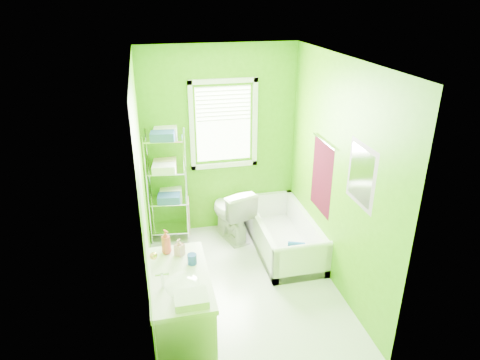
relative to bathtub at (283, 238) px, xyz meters
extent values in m
plane|color=silver|center=(-0.69, -0.65, -0.16)|extent=(2.90, 2.90, 0.00)
cube|color=#419006|center=(-0.69, 0.80, 1.14)|extent=(2.10, 0.04, 2.60)
cube|color=#419006|center=(-0.69, -2.10, 1.14)|extent=(2.10, 0.04, 2.60)
cube|color=#419006|center=(-1.74, -0.65, 1.14)|extent=(0.04, 2.90, 2.60)
cube|color=#419006|center=(0.36, -0.65, 1.14)|extent=(0.04, 2.90, 2.60)
cube|color=white|center=(-0.69, -0.65, 2.44)|extent=(2.10, 2.90, 0.04)
cube|color=white|center=(-0.64, 0.79, 1.39)|extent=(0.74, 0.01, 1.01)
cube|color=white|center=(-0.64, 0.77, 0.81)|extent=(0.92, 0.05, 0.06)
cube|color=white|center=(-0.64, 0.77, 1.97)|extent=(0.92, 0.05, 0.06)
cube|color=white|center=(-1.07, 0.77, 1.39)|extent=(0.06, 0.05, 1.22)
cube|color=white|center=(-0.21, 0.77, 1.39)|extent=(0.06, 0.05, 1.22)
cube|color=white|center=(-0.64, 0.77, 1.68)|extent=(0.72, 0.02, 0.50)
cube|color=white|center=(-1.73, -1.65, 0.84)|extent=(0.02, 0.80, 2.00)
sphere|color=gold|center=(-1.69, -1.32, 0.84)|extent=(0.07, 0.07, 0.07)
cube|color=#410715|center=(0.35, -0.30, 0.99)|extent=(0.02, 0.58, 0.90)
cylinder|color=silver|center=(0.33, -0.30, 1.44)|extent=(0.02, 0.62, 0.02)
cube|color=#CC5972|center=(0.35, -1.20, 1.39)|extent=(0.02, 0.54, 0.64)
cube|color=white|center=(0.34, -1.20, 1.39)|extent=(0.01, 0.44, 0.54)
cube|color=white|center=(0.00, 0.03, -0.11)|extent=(0.72, 1.55, 0.10)
cube|color=white|center=(-0.33, 0.03, 0.07)|extent=(0.07, 1.55, 0.46)
cube|color=white|center=(0.32, 0.03, 0.07)|extent=(0.07, 1.55, 0.46)
cube|color=white|center=(0.00, -0.71, 0.07)|extent=(0.72, 0.07, 0.46)
cube|color=white|center=(0.00, 0.77, 0.07)|extent=(0.72, 0.07, 0.46)
cylinder|color=white|center=(0.00, -0.71, 0.31)|extent=(0.72, 0.07, 0.07)
cylinder|color=#1252A9|center=(0.00, -0.50, -0.03)|extent=(0.30, 0.30, 0.05)
cylinder|color=yellow|center=(0.00, -0.50, 0.02)|extent=(0.28, 0.28, 0.04)
cube|color=#1252A9|center=(0.04, -0.39, 0.07)|extent=(0.21, 0.11, 0.20)
imported|color=white|center=(-0.61, 0.46, 0.23)|extent=(0.63, 0.85, 0.77)
cube|color=silver|center=(-1.48, -1.40, 0.22)|extent=(0.52, 1.04, 0.76)
cube|color=silver|center=(-1.48, -1.40, 0.62)|extent=(0.55, 1.07, 0.05)
ellipsoid|color=white|center=(-1.46, -1.54, 0.62)|extent=(0.36, 0.47, 0.13)
cylinder|color=silver|center=(-1.63, -1.54, 0.72)|extent=(0.03, 0.03, 0.16)
cylinder|color=silver|center=(-1.63, -1.54, 0.79)|extent=(0.12, 0.02, 0.02)
imported|color=#E94F44|center=(-1.56, -0.99, 0.78)|extent=(0.14, 0.14, 0.26)
imported|color=#D28894|center=(-1.44, -1.06, 0.74)|extent=(0.11, 0.11, 0.18)
cylinder|color=#174098|center=(-1.34, -1.23, 0.70)|extent=(0.09, 0.09, 0.10)
cube|color=silver|center=(-1.41, -1.79, 0.68)|extent=(0.28, 0.22, 0.07)
cylinder|color=silver|center=(-1.71, 0.50, 0.62)|extent=(0.02, 0.02, 1.56)
cylinder|color=silver|center=(-1.68, 0.80, 0.62)|extent=(0.02, 0.02, 1.56)
cylinder|color=silver|center=(-1.22, 0.44, 0.62)|extent=(0.02, 0.02, 1.56)
cylinder|color=silver|center=(-1.18, 0.74, 0.62)|extent=(0.02, 0.02, 1.56)
cube|color=silver|center=(-1.45, 0.62, -0.01)|extent=(0.55, 0.38, 0.02)
cube|color=silver|center=(-1.45, 0.62, 0.43)|extent=(0.55, 0.38, 0.02)
cube|color=silver|center=(-1.45, 0.62, 0.87)|extent=(0.55, 0.38, 0.02)
cube|color=silver|center=(-1.45, 0.62, 1.31)|extent=(0.55, 0.38, 0.02)
cube|color=#285393|center=(-1.47, 0.52, 1.37)|extent=(0.32, 0.23, 0.11)
cube|color=silver|center=(-1.42, 0.73, 1.37)|extent=(0.32, 0.23, 0.11)
cube|color=silver|center=(-1.48, 0.52, 0.93)|extent=(0.32, 0.23, 0.11)
cube|color=#D6C183|center=(-1.45, 0.74, 0.93)|extent=(0.32, 0.23, 0.11)
cube|color=#285393|center=(-1.44, 0.54, 0.49)|extent=(0.32, 0.23, 0.11)
cube|color=silver|center=(-1.40, 0.74, 0.49)|extent=(0.32, 0.23, 0.11)
cube|color=pink|center=(-1.19, 0.59, 0.17)|extent=(0.06, 0.27, 0.49)
camera|label=1|loc=(-1.64, -4.65, 3.04)|focal=32.00mm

